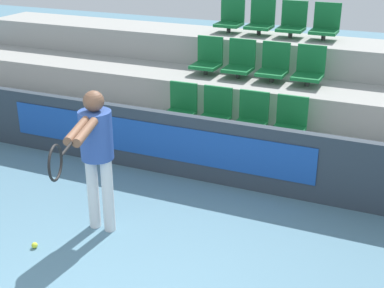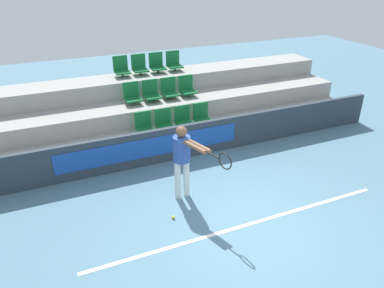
% 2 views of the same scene
% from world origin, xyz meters
% --- Properties ---
extents(barrier_wall, '(11.69, 0.14, 0.90)m').
position_xyz_m(barrier_wall, '(-0.03, 3.10, 0.45)').
color(barrier_wall, '#2D3842').
rests_on(barrier_wall, ground).
extents(bleacher_tier_front, '(11.29, 1.06, 0.49)m').
position_xyz_m(bleacher_tier_front, '(0.00, 3.71, 0.24)').
color(bleacher_tier_front, '#9E9E99').
rests_on(bleacher_tier_front, ground).
extents(bleacher_tier_middle, '(11.29, 1.06, 0.98)m').
position_xyz_m(bleacher_tier_middle, '(0.00, 4.77, 0.49)').
color(bleacher_tier_middle, '#9E9E99').
rests_on(bleacher_tier_middle, ground).
extents(bleacher_tier_back, '(11.29, 1.06, 1.46)m').
position_xyz_m(bleacher_tier_back, '(0.00, 5.82, 0.73)').
color(bleacher_tier_back, '#9E9E99').
rests_on(bleacher_tier_back, ground).
extents(stadium_chair_0, '(0.43, 0.43, 0.59)m').
position_xyz_m(stadium_chair_0, '(-0.82, 3.85, 0.73)').
color(stadium_chair_0, '#333333').
rests_on(stadium_chair_0, bleacher_tier_front).
extents(stadium_chair_1, '(0.43, 0.43, 0.59)m').
position_xyz_m(stadium_chair_1, '(-0.27, 3.85, 0.73)').
color(stadium_chair_1, '#333333').
rests_on(stadium_chair_1, bleacher_tier_front).
extents(stadium_chair_2, '(0.43, 0.43, 0.59)m').
position_xyz_m(stadium_chair_2, '(0.27, 3.85, 0.73)').
color(stadium_chair_2, '#333333').
rests_on(stadium_chair_2, bleacher_tier_front).
extents(stadium_chair_3, '(0.43, 0.43, 0.59)m').
position_xyz_m(stadium_chair_3, '(0.82, 3.85, 0.73)').
color(stadium_chair_3, '#333333').
rests_on(stadium_chair_3, bleacher_tier_front).
extents(stadium_chair_4, '(0.43, 0.43, 0.59)m').
position_xyz_m(stadium_chair_4, '(-0.82, 4.90, 1.21)').
color(stadium_chair_4, '#333333').
rests_on(stadium_chair_4, bleacher_tier_middle).
extents(stadium_chair_5, '(0.43, 0.43, 0.59)m').
position_xyz_m(stadium_chair_5, '(-0.27, 4.90, 1.21)').
color(stadium_chair_5, '#333333').
rests_on(stadium_chair_5, bleacher_tier_middle).
extents(stadium_chair_6, '(0.43, 0.43, 0.59)m').
position_xyz_m(stadium_chair_6, '(0.27, 4.90, 1.21)').
color(stadium_chair_6, '#333333').
rests_on(stadium_chair_6, bleacher_tier_middle).
extents(stadium_chair_7, '(0.43, 0.43, 0.59)m').
position_xyz_m(stadium_chair_7, '(0.82, 4.90, 1.21)').
color(stadium_chair_7, '#333333').
rests_on(stadium_chair_7, bleacher_tier_middle).
extents(stadium_chair_8, '(0.43, 0.43, 0.59)m').
position_xyz_m(stadium_chair_8, '(-0.82, 5.96, 1.70)').
color(stadium_chair_8, '#333333').
rests_on(stadium_chair_8, bleacher_tier_back).
extents(stadium_chair_9, '(0.43, 0.43, 0.59)m').
position_xyz_m(stadium_chair_9, '(-0.27, 5.96, 1.70)').
color(stadium_chair_9, '#333333').
rests_on(stadium_chair_9, bleacher_tier_back).
extents(stadium_chair_10, '(0.43, 0.43, 0.59)m').
position_xyz_m(stadium_chair_10, '(0.27, 5.96, 1.70)').
color(stadium_chair_10, '#333333').
rests_on(stadium_chair_10, bleacher_tier_back).
extents(stadium_chair_11, '(0.43, 0.43, 0.59)m').
position_xyz_m(stadium_chair_11, '(0.82, 5.96, 1.70)').
color(stadium_chair_11, '#333333').
rests_on(stadium_chair_11, bleacher_tier_back).
extents(tennis_player, '(0.60, 1.50, 1.65)m').
position_xyz_m(tennis_player, '(-0.71, 1.42, 1.04)').
color(tennis_player, silver).
rests_on(tennis_player, ground).
extents(tennis_ball, '(0.07, 0.07, 0.07)m').
position_xyz_m(tennis_ball, '(-1.19, 0.84, 0.03)').
color(tennis_ball, '#CCDB33').
rests_on(tennis_ball, ground).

